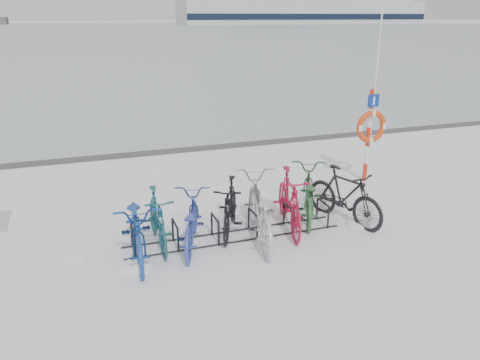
# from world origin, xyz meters

# --- Properties ---
(ground) EXTENTS (900.00, 900.00, 0.00)m
(ground) POSITION_xyz_m (0.00, 0.00, 0.00)
(ground) COLOR white
(ground) RESTS_ON ground
(ice_sheet) EXTENTS (400.00, 298.00, 0.02)m
(ice_sheet) POSITION_xyz_m (0.00, 155.00, 0.01)
(ice_sheet) COLOR #A8B4BE
(ice_sheet) RESTS_ON ground
(quay_edge) EXTENTS (400.00, 0.25, 0.10)m
(quay_edge) POSITION_xyz_m (0.00, 5.90, 0.05)
(quay_edge) COLOR #3F3F42
(quay_edge) RESTS_ON ground
(bike_rack) EXTENTS (4.00, 0.48, 0.46)m
(bike_rack) POSITION_xyz_m (0.00, 0.00, 0.18)
(bike_rack) COLOR black
(bike_rack) RESTS_ON ground
(lifebuoy_station) EXTENTS (0.78, 0.22, 4.06)m
(lifebuoy_station) POSITION_xyz_m (3.99, 1.81, 1.36)
(lifebuoy_station) COLOR red
(lifebuoy_station) RESTS_ON ground
(cruise_ferry) EXTENTS (124.92, 23.59, 41.04)m
(cruise_ferry) POSITION_xyz_m (108.59, 213.69, 11.18)
(cruise_ferry) COLOR silver
(cruise_ferry) RESTS_ON ground
(bike_0) EXTENTS (0.86, 2.13, 1.09)m
(bike_0) POSITION_xyz_m (-1.72, -0.10, 0.55)
(bike_0) COLOR #194093
(bike_0) RESTS_ON ground
(bike_1) EXTENTS (0.50, 1.71, 1.03)m
(bike_1) POSITION_xyz_m (-1.35, 0.18, 0.51)
(bike_1) COLOR #195159
(bike_1) RESTS_ON ground
(bike_2) EXTENTS (1.18, 1.93, 0.96)m
(bike_2) POSITION_xyz_m (-0.81, -0.03, 0.48)
(bike_2) COLOR #30439F
(bike_2) RESTS_ON ground
(bike_3) EXTENTS (1.16, 1.75, 1.03)m
(bike_3) POSITION_xyz_m (0.01, 0.27, 0.51)
(bike_3) COLOR black
(bike_3) RESTS_ON ground
(bike_4) EXTENTS (1.24, 2.36, 1.18)m
(bike_4) POSITION_xyz_m (0.41, -0.16, 0.59)
(bike_4) COLOR #B2B6BB
(bike_4) RESTS_ON ground
(bike_5) EXTENTS (0.97, 2.00, 1.16)m
(bike_5) POSITION_xyz_m (1.10, 0.04, 0.58)
(bike_5) COLOR #AC1234
(bike_5) RESTS_ON ground
(bike_6) EXTENTS (1.48, 2.09, 1.04)m
(bike_6) POSITION_xyz_m (1.69, 0.42, 0.52)
(bike_6) COLOR #2A5F30
(bike_6) RESTS_ON ground
(bike_7) EXTENTS (1.07, 1.91, 1.11)m
(bike_7) POSITION_xyz_m (2.26, -0.00, 0.55)
(bike_7) COLOR black
(bike_7) RESTS_ON ground
(snow_drifts) EXTENTS (6.15, 1.48, 0.19)m
(snow_drifts) POSITION_xyz_m (0.40, -0.08, 0.00)
(snow_drifts) COLOR white
(snow_drifts) RESTS_ON ground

